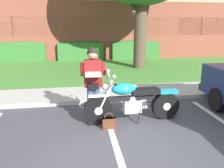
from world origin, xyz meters
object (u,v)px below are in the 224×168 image
rider_person (93,80)px  handbag (109,122)px  brick_building (78,27)px  hedge_left (22,51)px  hedge_center_right (135,49)px  motorcycle (136,100)px  hedge_center_left (81,50)px

rider_person → handbag: size_ratio=4.74×
brick_building → hedge_left: bearing=-121.7°
hedge_center_right → rider_person: bearing=-110.0°
hedge_center_right → handbag: bearing=-108.0°
rider_person → brick_building: brick_building is taller
rider_person → motorcycle: bearing=0.6°
hedge_left → hedge_center_left: 3.44m
hedge_center_left → hedge_center_right: same height
handbag → hedge_center_right: (3.26, 10.07, 0.51)m
hedge_left → hedge_center_right: same height
rider_person → hedge_left: size_ratio=0.61×
motorcycle → hedge_center_left: bearing=95.0°
hedge_center_left → hedge_center_right: (3.44, 0.00, -0.00)m
motorcycle → brick_building: bearing=92.9°
rider_person → brick_building: (0.19, 15.44, 0.99)m
handbag → hedge_center_left: (-0.17, 10.07, 0.51)m
hedge_center_left → hedge_center_right: bearing=0.0°
hedge_center_right → hedge_left: bearing=180.0°
hedge_left → hedge_center_right: 6.88m
rider_person → handbag: rider_person is taller
hedge_center_left → brick_building: 5.84m
motorcycle → hedge_center_right: bearing=75.2°
hedge_center_left → rider_person: bearing=-90.7°
hedge_left → hedge_center_left: (3.44, 0.00, 0.00)m
motorcycle → hedge_left: bearing=113.8°
motorcycle → hedge_center_right: (2.58, 9.75, 0.16)m
motorcycle → rider_person: size_ratio=1.32×
hedge_left → hedge_center_right: size_ratio=0.92×
brick_building → handbag: bearing=-89.6°
rider_person → hedge_center_right: bearing=70.0°
rider_person → handbag: 0.96m
motorcycle → rider_person: 1.11m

